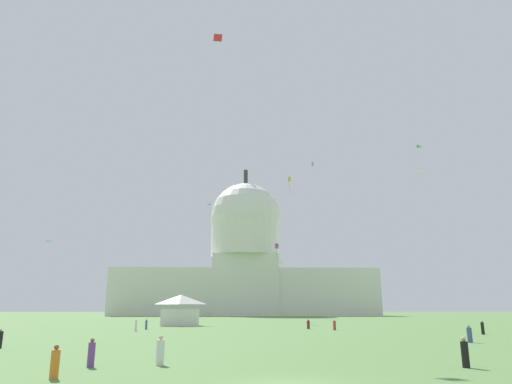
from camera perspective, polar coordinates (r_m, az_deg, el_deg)
The scene contains 22 objects.
capitol_building at distance 200.26m, azimuth -1.33°, elevation -8.61°, with size 110.14×30.52×63.30m.
event_tent at distance 88.35m, azimuth -9.28°, elevation -14.20°, with size 6.90×4.37×5.50m.
person_white_edge_west at distance 28.29m, azimuth -11.70°, elevation -18.71°, with size 0.61×0.61×1.63m.
person_red_front_right at distance 71.41m, azimuth 9.65°, elevation -15.88°, with size 0.53×0.53×1.52m.
person_orange_lawn_far_left at distance 24.45m, azimuth -23.52°, elevation -18.78°, with size 0.53×0.53×1.49m.
person_black_mid_left at distance 65.19m, azimuth 26.13°, elevation -14.82°, with size 0.52×0.52×1.65m.
person_black_near_tent at distance 44.41m, azimuth -29.03°, elevation -15.58°, with size 0.55×0.55×1.51m.
person_white_back_center at distance 69.04m, azimuth -14.58°, elevation -15.68°, with size 0.41×0.41×1.53m.
person_maroon_near_tree_east at distance 74.94m, azimuth 6.47°, elevation -15.92°, with size 0.58×0.58×1.44m.
person_denim_back_right at distance 49.54m, azimuth 24.80°, elevation -15.67°, with size 0.49×0.49×1.58m.
person_black_lawn_far_right at distance 28.98m, azimuth 24.34°, elevation -17.66°, with size 0.48×0.48×1.62m.
person_denim_mid_right at distance 74.53m, azimuth -13.36°, elevation -15.59°, with size 0.35×0.35×1.56m.
person_purple_deep_crowd at distance 28.34m, azimuth -19.62°, elevation -18.28°, with size 0.54×0.54×1.52m.
kite_pink_high at distance 172.26m, azimuth 6.99°, elevation 3.40°, with size 0.71×0.63×3.20m.
kite_gold_mid at distance 97.68m, azimuth 4.14°, elevation 1.36°, with size 0.57×0.92×3.92m.
kite_turquoise_low at distance 99.72m, azimuth -24.30°, elevation -5.62°, with size 1.45×0.71×0.14m.
kite_yellow_mid at distance 112.34m, azimuth 19.58°, elevation 2.56°, with size 1.52×1.15×2.11m.
kite_cyan_high at distance 150.06m, azimuth -5.61°, elevation -1.85°, with size 1.56×1.45×4.01m.
kite_green_high at distance 107.76m, azimuth 19.14°, elevation 4.97°, with size 1.86×1.84×0.31m.
kite_violet_low at distance 102.13m, azimuth 2.57°, elevation -6.75°, with size 0.88×0.87×2.88m.
kite_red_mid at distance 57.98m, azimuth -4.72°, elevation 18.41°, with size 1.07×0.22×0.99m.
kite_white_low at distance 107.48m, azimuth 3.11°, elevation -8.67°, with size 1.29×1.26×1.13m.
Camera 1 is at (-2.15, -20.35, 3.14)m, focal length 32.48 mm.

